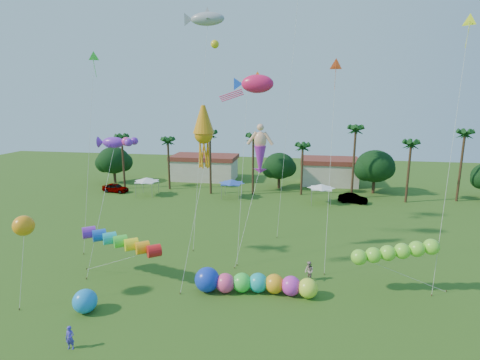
% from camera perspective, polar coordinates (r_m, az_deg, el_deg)
% --- Properties ---
extents(ground, '(160.00, 160.00, 0.00)m').
position_cam_1_polar(ground, '(26.23, -4.09, -24.56)').
color(ground, '#285116').
rests_on(ground, ground).
extents(tree_line, '(69.46, 8.91, 11.00)m').
position_cam_1_polar(tree_line, '(65.34, 8.19, 2.14)').
color(tree_line, '#3A2819').
rests_on(tree_line, ground).
extents(buildings_row, '(35.00, 7.00, 4.00)m').
position_cam_1_polar(buildings_row, '(72.12, 2.99, 1.37)').
color(buildings_row, beige).
rests_on(buildings_row, ground).
extents(tent_row, '(31.00, 4.00, 0.60)m').
position_cam_1_polar(tent_row, '(59.19, -1.38, -0.31)').
color(tent_row, white).
rests_on(tent_row, ground).
extents(car_a, '(4.72, 2.41, 1.54)m').
position_cam_1_polar(car_a, '(67.31, -18.46, -1.13)').
color(car_a, '#4C4C54').
rests_on(car_a, ground).
extents(car_b, '(4.55, 2.49, 1.42)m').
position_cam_1_polar(car_b, '(59.91, 16.82, -2.70)').
color(car_b, '#4C4C54').
rests_on(car_b, ground).
extents(spectator_a, '(0.61, 0.43, 1.58)m').
position_cam_1_polar(spectator_a, '(28.09, -24.48, -21.03)').
color(spectator_a, '#4339C7').
rests_on(spectator_a, ground).
extents(spectator_b, '(1.05, 1.09, 1.78)m').
position_cam_1_polar(spectator_b, '(34.29, 10.48, -13.53)').
color(spectator_b, '#AD9490').
rests_on(spectator_b, ground).
extents(caterpillar_inflatable, '(10.15, 2.56, 2.06)m').
position_cam_1_polar(caterpillar_inflatable, '(31.91, 1.66, -15.43)').
color(caterpillar_inflatable, '#FC4284').
rests_on(caterpillar_inflatable, ground).
extents(blue_ball, '(1.80, 1.80, 1.80)m').
position_cam_1_polar(blue_ball, '(31.61, -22.55, -16.67)').
color(blue_ball, '#1988E7').
rests_on(blue_ball, ground).
extents(rainbow_tube, '(9.31, 4.45, 3.63)m').
position_cam_1_polar(rainbow_tube, '(33.84, -16.11, -10.11)').
color(rainbow_tube, red).
rests_on(rainbow_tube, ground).
extents(green_worm, '(10.89, 2.40, 3.84)m').
position_cam_1_polar(green_worm, '(32.59, 17.67, -11.14)').
color(green_worm, '#7CE532').
rests_on(green_worm, ground).
extents(orange_ball_kite, '(1.98, 2.36, 7.09)m').
position_cam_1_polar(orange_ball_kite, '(32.88, -30.09, -6.05)').
color(orange_ball_kite, orange).
rests_on(orange_ball_kite, ground).
extents(merman_kite, '(2.93, 5.07, 12.89)m').
position_cam_1_polar(merman_kite, '(37.03, 3.08, 4.26)').
color(merman_kite, '#F7B28C').
rests_on(merman_kite, ground).
extents(fish_kite, '(4.87, 6.22, 18.15)m').
position_cam_1_polar(fish_kite, '(38.47, 2.67, 14.43)').
color(fish_kite, '#ED1A57').
rests_on(fish_kite, ground).
extents(shark_kite, '(5.19, 7.68, 24.99)m').
position_cam_1_polar(shark_kite, '(44.03, -4.98, 23.25)').
color(shark_kite, '#9BA0A9').
rests_on(shark_kite, ground).
extents(squid_kite, '(2.08, 5.17, 15.29)m').
position_cam_1_polar(squid_kite, '(32.24, -5.55, 6.92)').
color(squid_kite, orange).
rests_on(squid_kite, ground).
extents(lobster_kite, '(3.80, 5.41, 12.46)m').
position_cam_1_polar(lobster_kite, '(36.72, -18.69, 5.44)').
color(lobster_kite, purple).
rests_on(lobster_kite, ground).
extents(delta_kite_red, '(1.32, 4.20, 19.29)m').
position_cam_1_polar(delta_kite_red, '(36.37, 14.39, 16.16)').
color(delta_kite_red, '#E74819').
rests_on(delta_kite_red, ground).
extents(delta_kite_yellow, '(2.40, 4.57, 22.27)m').
position_cam_1_polar(delta_kite_yellow, '(36.56, 31.49, 19.29)').
color(delta_kite_yellow, '#DDF819').
rests_on(delta_kite_yellow, ground).
extents(delta_kite_green, '(1.50, 3.86, 20.34)m').
position_cam_1_polar(delta_kite_green, '(41.93, -21.41, 16.50)').
color(delta_kite_green, '#3AED37').
rests_on(delta_kite_green, ground).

